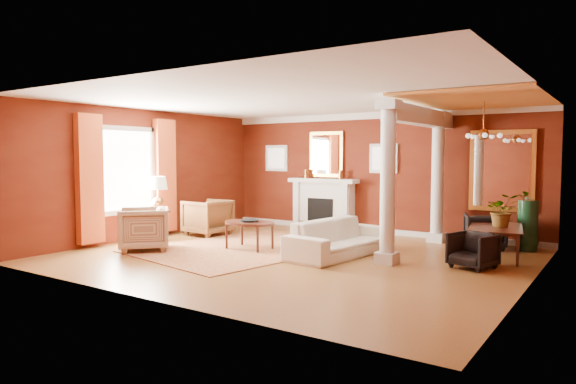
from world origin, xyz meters
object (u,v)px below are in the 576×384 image
Objects in this scene: side_table at (158,198)px; armchair_stripe at (144,227)px; armchair_leopard at (208,215)px; sofa at (339,232)px; dining_table at (498,233)px; coffee_table at (249,224)px.

armchair_stripe is at bearing -54.73° from side_table.
armchair_leopard is 1.30m from side_table.
dining_table is (2.47, 1.53, 0.00)m from sofa.
sofa is 2.90m from dining_table.
side_table is 7.01m from dining_table.
armchair_stripe reaches higher than sofa.
armchair_leopard is 0.84× the size of coffee_table.
side_table is (-0.42, -1.14, 0.47)m from armchair_leopard.
armchair_leopard is at bearing 69.92° from side_table.
armchair_stripe reaches higher than coffee_table.
armchair_leopard is at bearing 89.15° from dining_table.
armchair_stripe is 0.67× the size of side_table.
side_table is (-2.39, -0.22, 0.43)m from coffee_table.
sofa is 2.47× the size of armchair_leopard.
armchair_stripe is at bearing -143.14° from coffee_table.
armchair_stripe is at bearing 122.38° from sofa.
coffee_table is at bearing 109.54° from sofa.
side_table is at bearing 97.83° from dining_table.
sofa is 3.80m from armchair_leopard.
coffee_table is (1.97, -0.92, 0.05)m from armchair_leopard.
armchair_stripe is (-3.46, -1.65, 0.02)m from sofa.
sofa reaches higher than coffee_table.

